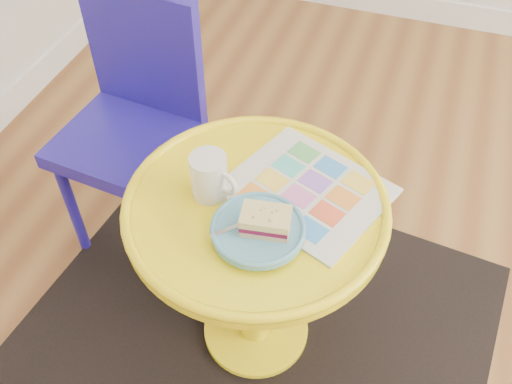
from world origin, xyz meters
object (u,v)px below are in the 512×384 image
(newspaper, at_px, (307,190))
(mug, at_px, (210,175))
(chair, at_px, (134,114))
(plate, at_px, (258,230))
(side_table, at_px, (256,248))

(newspaper, distance_m, mug, 0.23)
(chair, xyz_separation_m, plate, (0.51, -0.39, 0.12))
(side_table, height_order, mug, mug)
(mug, relative_size, plate, 0.58)
(side_table, relative_size, newspaper, 1.78)
(side_table, xyz_separation_m, mug, (-0.11, -0.00, 0.22))
(chair, height_order, newspaper, chair)
(mug, bearing_deg, newspaper, 38.26)
(side_table, height_order, newspaper, newspaper)
(side_table, bearing_deg, chair, 147.75)
(mug, bearing_deg, side_table, 17.93)
(newspaper, bearing_deg, mug, -137.27)
(side_table, distance_m, chair, 0.57)
(newspaper, height_order, plate, plate)
(side_table, bearing_deg, plate, -68.31)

